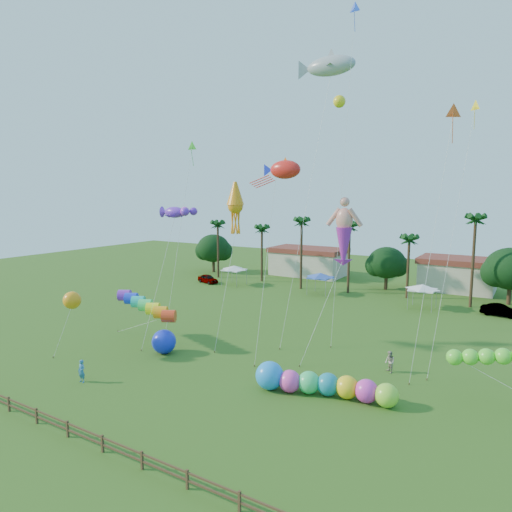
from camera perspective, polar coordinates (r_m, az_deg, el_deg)
The scene contains 23 objects.
ground at distance 32.10m, azimuth -9.91°, elevation -18.28°, with size 160.00×160.00×0.00m, color #285116.
tree_line at distance 67.99m, azimuth 17.88°, elevation -0.86°, with size 69.46×8.91×11.00m.
buildings_row at distance 75.82m, azimuth 14.02°, elevation -1.60°, with size 35.00×7.00×4.00m.
tent_row at distance 64.07m, azimuth 7.82°, elevation -2.45°, with size 31.00×4.00×0.60m.
fence at distance 28.15m, azimuth -18.65°, elevation -21.13°, with size 36.12×0.12×1.00m.
car_a at distance 72.86m, azimuth -6.03°, elevation -2.85°, with size 1.58×3.94×1.34m, color #4C4C54.
car_b at distance 60.08m, azimuth 28.24°, elevation -6.01°, with size 1.45×4.16×1.37m, color #4C4C54.
spectator_a at distance 37.58m, azimuth -20.97°, elevation -13.29°, with size 0.63×0.41×1.72m, color teal.
spectator_b at distance 38.44m, azimuth 16.38°, elevation -12.59°, with size 0.84×0.66×1.74m, color #A89B8C.
caterpillar_inflatable at distance 33.40m, azimuth 7.88°, elevation -15.54°, with size 10.03×3.66×2.04m.
blue_ball at distance 41.82m, azimuth -11.44°, elevation -10.45°, with size 2.14×2.14×2.14m, color #182BDF.
rainbow_tube at distance 43.07m, azimuth -12.89°, elevation -6.96°, with size 10.58×3.60×3.80m.
green_worm at distance 34.07m, azimuth 23.57°, elevation -11.53°, with size 9.96×1.85×3.79m.
orange_ball_kite at distance 42.04m, azimuth -22.01°, elevation -5.15°, with size 2.29×2.02×5.80m.
merman_kite at distance 39.22m, azimuth 10.93°, elevation 2.44°, with size 3.37×5.51×13.28m.
fish_kite at distance 39.46m, azimuth 3.68°, elevation 10.72°, with size 4.27×5.25×16.96m.
shark_kite at distance 46.99m, azimuth 9.35°, elevation 22.39°, with size 6.82×9.18×27.13m.
squid_kite at distance 42.82m, azimuth -2.60°, elevation 6.27°, with size 2.18×5.20×15.26m.
lobster_kite at distance 43.18m, azimuth -10.16°, elevation 5.40°, with size 4.09×5.39×13.09m.
delta_kite_red at distance 38.22m, azimuth 23.40°, elevation 15.78°, with size 2.07×4.55×20.71m.
delta_kite_yellow at distance 40.37m, azimuth 25.57°, elevation 15.66°, with size 2.10×5.33×21.23m.
delta_kite_green at distance 48.05m, azimuth -8.07°, elevation 12.95°, with size 1.30×4.16×19.38m.
delta_kite_blue at distance 46.24m, azimuth 12.17°, elevation 27.07°, with size 1.18×3.23×30.88m.
Camera 1 is at (19.36, -21.41, 14.03)m, focal length 32.00 mm.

